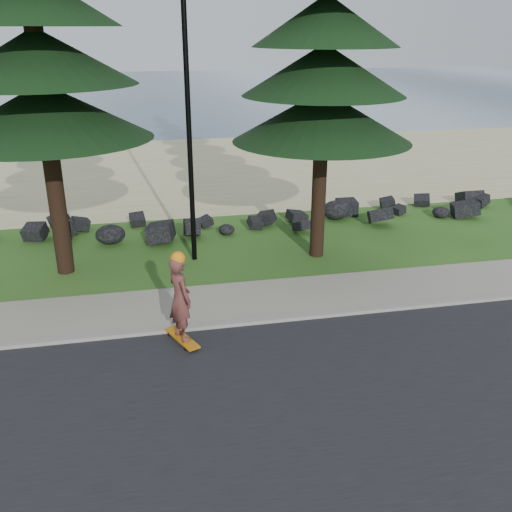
# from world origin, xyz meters

# --- Properties ---
(ground) EXTENTS (160.00, 160.00, 0.00)m
(ground) POSITION_xyz_m (0.00, 0.00, 0.00)
(ground) COLOR #29531A
(ground) RESTS_ON ground
(road) EXTENTS (160.00, 7.00, 0.02)m
(road) POSITION_xyz_m (0.00, -4.50, 0.01)
(road) COLOR black
(road) RESTS_ON ground
(kerb) EXTENTS (160.00, 0.20, 0.10)m
(kerb) POSITION_xyz_m (0.00, -0.90, 0.05)
(kerb) COLOR gray
(kerb) RESTS_ON ground
(sidewalk) EXTENTS (160.00, 2.00, 0.08)m
(sidewalk) POSITION_xyz_m (0.00, 0.20, 0.04)
(sidewalk) COLOR gray
(sidewalk) RESTS_ON ground
(beach_sand) EXTENTS (160.00, 15.00, 0.01)m
(beach_sand) POSITION_xyz_m (0.00, 14.50, 0.01)
(beach_sand) COLOR tan
(beach_sand) RESTS_ON ground
(ocean) EXTENTS (160.00, 58.00, 0.01)m
(ocean) POSITION_xyz_m (0.00, 51.00, 0.00)
(ocean) COLOR #39536E
(ocean) RESTS_ON ground
(seawall_boulders) EXTENTS (60.00, 2.40, 1.10)m
(seawall_boulders) POSITION_xyz_m (0.00, 5.60, 0.00)
(seawall_boulders) COLOR black
(seawall_boulders) RESTS_ON ground
(lamp_post) EXTENTS (0.25, 0.14, 8.14)m
(lamp_post) POSITION_xyz_m (0.00, 3.20, 4.13)
(lamp_post) COLOR black
(lamp_post) RESTS_ON ground
(skateboarder) EXTENTS (0.68, 1.10, 2.03)m
(skateboarder) POSITION_xyz_m (-0.73, -1.40, 1.02)
(skateboarder) COLOR #BE6B0B
(skateboarder) RESTS_ON ground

